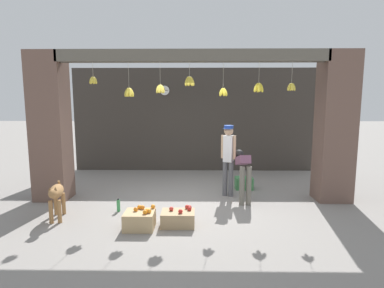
{
  "coord_description": "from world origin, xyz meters",
  "views": [
    {
      "loc": [
        0.09,
        -6.09,
        2.09
      ],
      "look_at": [
        0.0,
        0.47,
        1.2
      ],
      "focal_mm": 28.0,
      "sensor_mm": 36.0,
      "label": 1
    }
  ],
  "objects_px": {
    "shopkeeper": "(228,155)",
    "fruit_crate_apples": "(178,218)",
    "produce_box_green": "(244,183)",
    "water_bottle": "(118,205)",
    "wall_clock": "(165,90)",
    "worker_stooping": "(243,169)",
    "fruit_crate_oranges": "(140,220)",
    "dog": "(56,194)"
  },
  "relations": [
    {
      "from": "fruit_crate_apples",
      "to": "wall_clock",
      "type": "distance_m",
      "value": 4.95
    },
    {
      "from": "water_bottle",
      "to": "worker_stooping",
      "type": "bearing_deg",
      "value": 14.23
    },
    {
      "from": "produce_box_green",
      "to": "water_bottle",
      "type": "height_order",
      "value": "produce_box_green"
    },
    {
      "from": "produce_box_green",
      "to": "water_bottle",
      "type": "bearing_deg",
      "value": -149.37
    },
    {
      "from": "produce_box_green",
      "to": "fruit_crate_apples",
      "type": "bearing_deg",
      "value": -123.41
    },
    {
      "from": "dog",
      "to": "wall_clock",
      "type": "xyz_separation_m",
      "value": [
        1.56,
        4.05,
        2.03
      ]
    },
    {
      "from": "dog",
      "to": "fruit_crate_oranges",
      "type": "relative_size",
      "value": 1.65
    },
    {
      "from": "shopkeeper",
      "to": "worker_stooping",
      "type": "bearing_deg",
      "value": 149.72
    },
    {
      "from": "worker_stooping",
      "to": "wall_clock",
      "type": "bearing_deg",
      "value": 119.15
    },
    {
      "from": "fruit_crate_apples",
      "to": "dog",
      "type": "bearing_deg",
      "value": 173.61
    },
    {
      "from": "water_bottle",
      "to": "wall_clock",
      "type": "height_order",
      "value": "wall_clock"
    },
    {
      "from": "dog",
      "to": "wall_clock",
      "type": "distance_m",
      "value": 4.79
    },
    {
      "from": "fruit_crate_apples",
      "to": "wall_clock",
      "type": "bearing_deg",
      "value": 98.67
    },
    {
      "from": "fruit_crate_oranges",
      "to": "wall_clock",
      "type": "bearing_deg",
      "value": 90.19
    },
    {
      "from": "shopkeeper",
      "to": "fruit_crate_oranges",
      "type": "distance_m",
      "value": 2.6
    },
    {
      "from": "dog",
      "to": "fruit_crate_oranges",
      "type": "bearing_deg",
      "value": 61.53
    },
    {
      "from": "shopkeeper",
      "to": "water_bottle",
      "type": "relative_size",
      "value": 6.29
    },
    {
      "from": "worker_stooping",
      "to": "dog",
      "type": "bearing_deg",
      "value": -167.48
    },
    {
      "from": "fruit_crate_apples",
      "to": "fruit_crate_oranges",
      "type": "bearing_deg",
      "value": -168.23
    },
    {
      "from": "fruit_crate_apples",
      "to": "produce_box_green",
      "type": "distance_m",
      "value": 2.71
    },
    {
      "from": "worker_stooping",
      "to": "produce_box_green",
      "type": "distance_m",
      "value": 1.13
    },
    {
      "from": "fruit_crate_apples",
      "to": "produce_box_green",
      "type": "height_order",
      "value": "fruit_crate_apples"
    },
    {
      "from": "shopkeeper",
      "to": "water_bottle",
      "type": "xyz_separation_m",
      "value": [
        -2.24,
        -1.03,
        -0.83
      ]
    },
    {
      "from": "worker_stooping",
      "to": "fruit_crate_apples",
      "type": "height_order",
      "value": "worker_stooping"
    },
    {
      "from": "produce_box_green",
      "to": "wall_clock",
      "type": "xyz_separation_m",
      "value": [
        -2.15,
        2.04,
        2.34
      ]
    },
    {
      "from": "shopkeeper",
      "to": "fruit_crate_apples",
      "type": "bearing_deg",
      "value": 82.56
    },
    {
      "from": "fruit_crate_apples",
      "to": "wall_clock",
      "type": "xyz_separation_m",
      "value": [
        -0.66,
        4.3,
        2.36
      ]
    },
    {
      "from": "shopkeeper",
      "to": "water_bottle",
      "type": "distance_m",
      "value": 2.6
    },
    {
      "from": "fruit_crate_apples",
      "to": "worker_stooping",
      "type": "bearing_deg",
      "value": 44.8
    },
    {
      "from": "dog",
      "to": "water_bottle",
      "type": "height_order",
      "value": "dog"
    },
    {
      "from": "shopkeeper",
      "to": "dog",
      "type": "bearing_deg",
      "value": 47.91
    },
    {
      "from": "wall_clock",
      "to": "water_bottle",
      "type": "bearing_deg",
      "value": -98.66
    },
    {
      "from": "fruit_crate_apples",
      "to": "water_bottle",
      "type": "distance_m",
      "value": 1.38
    },
    {
      "from": "worker_stooping",
      "to": "fruit_crate_oranges",
      "type": "relative_size",
      "value": 2.13
    },
    {
      "from": "dog",
      "to": "fruit_crate_oranges",
      "type": "height_order",
      "value": "dog"
    },
    {
      "from": "worker_stooping",
      "to": "fruit_crate_apples",
      "type": "relative_size",
      "value": 1.86
    },
    {
      "from": "fruit_crate_oranges",
      "to": "shopkeeper",
      "type": "bearing_deg",
      "value": 47.46
    },
    {
      "from": "wall_clock",
      "to": "worker_stooping",
      "type": "bearing_deg",
      "value": -56.74
    },
    {
      "from": "worker_stooping",
      "to": "fruit_crate_oranges",
      "type": "bearing_deg",
      "value": -147.78
    },
    {
      "from": "wall_clock",
      "to": "shopkeeper",
      "type": "bearing_deg",
      "value": -57.12
    },
    {
      "from": "shopkeeper",
      "to": "worker_stooping",
      "type": "distance_m",
      "value": 0.53
    },
    {
      "from": "dog",
      "to": "produce_box_green",
      "type": "height_order",
      "value": "dog"
    }
  ]
}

